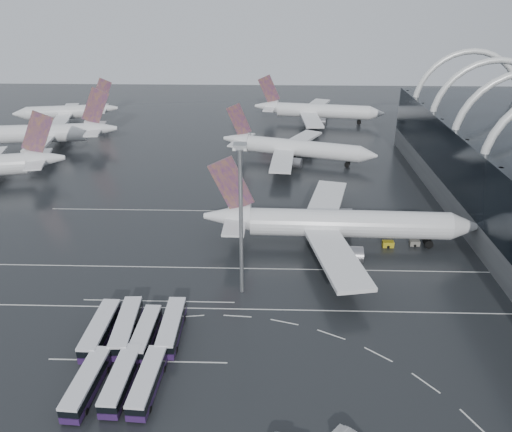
{
  "coord_description": "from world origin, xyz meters",
  "views": [
    {
      "loc": [
        -3.75,
        -75.75,
        53.57
      ],
      "look_at": [
        -6.74,
        22.45,
        7.0
      ],
      "focal_mm": 35.0,
      "sensor_mm": 36.0,
      "label": 1
    }
  ],
  "objects_px": {
    "jet_remote_far": "(68,112)",
    "bus_row_far_a": "(87,383)",
    "jet_remote_mid": "(50,133)",
    "airliner_main": "(335,224)",
    "bus_row_near_a": "(100,330)",
    "gse_cart_belly_d": "(415,243)",
    "bus_row_far_b": "(121,379)",
    "gse_cart_belly_b": "(378,229)",
    "airliner_gate_b": "(295,148)",
    "airliner_gate_c": "(316,111)",
    "bus_row_near_c": "(145,333)",
    "bus_row_far_c": "(148,381)",
    "gse_cart_belly_e": "(336,229)",
    "floodlight_mast": "(241,203)",
    "gse_cart_belly_c": "(344,263)",
    "bus_row_near_d": "(172,327)",
    "bus_row_near_b": "(126,327)",
    "gse_cart_belly_a": "(388,244)"
  },
  "relations": [
    {
      "from": "jet_remote_far",
      "to": "gse_cart_belly_b",
      "type": "xyz_separation_m",
      "value": [
        108.71,
        -94.36,
        -4.16
      ]
    },
    {
      "from": "bus_row_far_b",
      "to": "gse_cart_belly_b",
      "type": "relative_size",
      "value": 6.59
    },
    {
      "from": "jet_remote_mid",
      "to": "gse_cart_belly_b",
      "type": "xyz_separation_m",
      "value": [
        102.41,
        -60.74,
        -4.91
      ]
    },
    {
      "from": "airliner_gate_b",
      "to": "airliner_gate_c",
      "type": "relative_size",
      "value": 0.95
    },
    {
      "from": "bus_row_far_a",
      "to": "floodlight_mast",
      "type": "bearing_deg",
      "value": -34.53
    },
    {
      "from": "bus_row_far_c",
      "to": "floodlight_mast",
      "type": "distance_m",
      "value": 32.91
    },
    {
      "from": "gse_cart_belly_b",
      "to": "bus_row_far_b",
      "type": "bearing_deg",
      "value": -132.05
    },
    {
      "from": "airliner_main",
      "to": "floodlight_mast",
      "type": "xyz_separation_m",
      "value": [
        -19.51,
        -19.18,
        13.21
      ]
    },
    {
      "from": "gse_cart_belly_e",
      "to": "jet_remote_mid",
      "type": "bearing_deg",
      "value": 146.51
    },
    {
      "from": "airliner_gate_b",
      "to": "gse_cart_belly_d",
      "type": "distance_m",
      "value": 61.51
    },
    {
      "from": "bus_row_far_b",
      "to": "gse_cart_belly_d",
      "type": "xyz_separation_m",
      "value": [
        53.44,
        44.75,
        -1.09
      ]
    },
    {
      "from": "bus_row_near_a",
      "to": "gse_cart_belly_d",
      "type": "bearing_deg",
      "value": -59.47
    },
    {
      "from": "airliner_main",
      "to": "bus_row_near_a",
      "type": "height_order",
      "value": "airliner_main"
    },
    {
      "from": "bus_row_far_c",
      "to": "gse_cart_belly_c",
      "type": "distance_m",
      "value": 48.51
    },
    {
      "from": "bus_row_near_a",
      "to": "floodlight_mast",
      "type": "xyz_separation_m",
      "value": [
        22.39,
        14.52,
        16.53
      ]
    },
    {
      "from": "gse_cart_belly_d",
      "to": "floodlight_mast",
      "type": "bearing_deg",
      "value": -152.66
    },
    {
      "from": "bus_row_near_b",
      "to": "airliner_gate_b",
      "type": "bearing_deg",
      "value": -22.51
    },
    {
      "from": "jet_remote_far",
      "to": "gse_cart_belly_d",
      "type": "xyz_separation_m",
      "value": [
        115.51,
        -101.32,
        -4.09
      ]
    },
    {
      "from": "bus_row_far_c",
      "to": "jet_remote_mid",
      "type": "bearing_deg",
      "value": 30.95
    },
    {
      "from": "gse_cart_belly_c",
      "to": "jet_remote_far",
      "type": "bearing_deg",
      "value": 131.75
    },
    {
      "from": "airliner_gate_c",
      "to": "gse_cart_belly_b",
      "type": "xyz_separation_m",
      "value": [
        7.06,
        -98.8,
        -4.21
      ]
    },
    {
      "from": "bus_row_far_c",
      "to": "gse_cart_belly_b",
      "type": "bearing_deg",
      "value": -36.34
    },
    {
      "from": "jet_remote_mid",
      "to": "floodlight_mast",
      "type": "height_order",
      "value": "floodlight_mast"
    },
    {
      "from": "jet_remote_mid",
      "to": "airliner_main",
      "type": "bearing_deg",
      "value": 135.13
    },
    {
      "from": "jet_remote_far",
      "to": "bus_row_far_c",
      "type": "relative_size",
      "value": 3.35
    },
    {
      "from": "jet_remote_mid",
      "to": "bus_row_far_a",
      "type": "bearing_deg",
      "value": 106.05
    },
    {
      "from": "bus_row_far_a",
      "to": "gse_cart_belly_a",
      "type": "distance_m",
      "value": 68.67
    },
    {
      "from": "gse_cart_belly_d",
      "to": "gse_cart_belly_e",
      "type": "relative_size",
      "value": 0.99
    },
    {
      "from": "bus_row_far_a",
      "to": "bus_row_far_b",
      "type": "xyz_separation_m",
      "value": [
        4.66,
        0.86,
        -0.02
      ]
    },
    {
      "from": "airliner_gate_b",
      "to": "floodlight_mast",
      "type": "bearing_deg",
      "value": -82.83
    },
    {
      "from": "bus_row_near_d",
      "to": "floodlight_mast",
      "type": "xyz_separation_m",
      "value": [
        10.88,
        13.32,
        16.57
      ]
    },
    {
      "from": "airliner_gate_c",
      "to": "jet_remote_mid",
      "type": "height_order",
      "value": "jet_remote_mid"
    },
    {
      "from": "gse_cart_belly_c",
      "to": "gse_cart_belly_b",
      "type": "bearing_deg",
      "value": 58.5
    },
    {
      "from": "bus_row_far_c",
      "to": "floodlight_mast",
      "type": "relative_size",
      "value": 0.43
    },
    {
      "from": "jet_remote_far",
      "to": "floodlight_mast",
      "type": "height_order",
      "value": "floodlight_mast"
    },
    {
      "from": "bus_row_near_a",
      "to": "bus_row_far_a",
      "type": "distance_m",
      "value": 11.85
    },
    {
      "from": "bus_row_near_b",
      "to": "bus_row_near_d",
      "type": "height_order",
      "value": "bus_row_near_b"
    },
    {
      "from": "jet_remote_far",
      "to": "gse_cart_belly_e",
      "type": "height_order",
      "value": "jet_remote_far"
    },
    {
      "from": "airliner_main",
      "to": "airliner_gate_b",
      "type": "height_order",
      "value": "airliner_main"
    },
    {
      "from": "airliner_gate_b",
      "to": "gse_cart_belly_d",
      "type": "height_order",
      "value": "airliner_gate_b"
    },
    {
      "from": "bus_row_near_d",
      "to": "bus_row_near_c",
      "type": "bearing_deg",
      "value": 111.78
    },
    {
      "from": "bus_row_near_a",
      "to": "bus_row_near_d",
      "type": "bearing_deg",
      "value": -83.04
    },
    {
      "from": "jet_remote_far",
      "to": "bus_row_far_a",
      "type": "xyz_separation_m",
      "value": [
        57.41,
        -146.93,
        -2.98
      ]
    },
    {
      "from": "jet_remote_far",
      "to": "bus_row_near_c",
      "type": "distance_m",
      "value": 149.65
    },
    {
      "from": "floodlight_mast",
      "to": "gse_cart_belly_d",
      "type": "distance_m",
      "value": 45.75
    },
    {
      "from": "bus_row_near_c",
      "to": "bus_row_far_c",
      "type": "relative_size",
      "value": 0.97
    },
    {
      "from": "airliner_main",
      "to": "gse_cart_belly_c",
      "type": "bearing_deg",
      "value": -81.18
    },
    {
      "from": "jet_remote_mid",
      "to": "gse_cart_belly_e",
      "type": "distance_m",
      "value": 110.97
    },
    {
      "from": "airliner_gate_c",
      "to": "gse_cart_belly_b",
      "type": "distance_m",
      "value": 99.14
    },
    {
      "from": "bus_row_near_c",
      "to": "gse_cart_belly_d",
      "type": "xyz_separation_m",
      "value": [
        52.35,
        34.31,
        -1.03
      ]
    }
  ]
}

